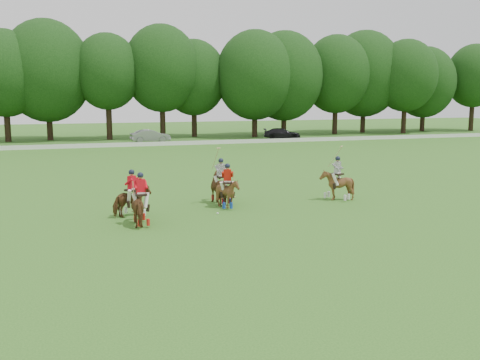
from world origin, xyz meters
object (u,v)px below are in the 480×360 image
object	(u,v)px
car_mid	(150,136)
polo_stripe_b	(337,184)
car_right	(282,134)
polo_stripe_a	(221,187)
polo_ball	(218,213)
polo_red_b	(132,200)
polo_red_a	(141,206)
polo_red_c	(228,192)

from	to	relation	value
car_mid	polo_stripe_b	world-z (taller)	polo_stripe_b
car_right	polo_stripe_a	xyz separation A→B (m)	(-18.57, -36.74, 0.15)
polo_ball	polo_stripe_b	bearing A→B (deg)	10.98
polo_stripe_b	polo_stripe_a	bearing A→B (deg)	169.83
car_mid	polo_stripe_a	bearing A→B (deg)	171.89
car_right	polo_ball	bearing A→B (deg)	171.31
car_right	polo_red_b	distance (m)	44.87
polo_stripe_b	polo_ball	world-z (taller)	polo_stripe_b
polo_red_a	polo_red_c	world-z (taller)	polo_red_a
polo_red_b	polo_stripe_b	size ratio (longest dim) A/B	0.75
car_mid	polo_red_c	world-z (taller)	polo_red_c
car_mid	polo_stripe_a	size ratio (longest dim) A/B	1.60
car_mid	polo_ball	distance (m)	39.24
car_mid	polo_red_b	distance (m)	39.00
polo_red_a	car_right	bearing A→B (deg)	60.14
polo_red_a	polo_ball	xyz separation A→B (m)	(3.58, 0.95, -0.75)
polo_red_b	polo_stripe_a	size ratio (longest dim) A/B	0.76
polo_stripe_a	polo_stripe_b	distance (m)	6.04
car_right	car_mid	bearing A→B (deg)	107.72
polo_stripe_b	polo_ball	size ratio (longest dim) A/B	31.46
car_right	polo_ball	world-z (taller)	car_right
polo_red_a	polo_stripe_b	xyz separation A→B (m)	(10.38, 2.27, 0.03)
polo_ball	car_right	bearing A→B (deg)	63.59
polo_red_b	polo_stripe_a	bearing A→B (deg)	20.14
car_mid	polo_red_b	bearing A→B (deg)	165.25
car_right	polo_stripe_a	size ratio (longest dim) A/B	1.63
car_mid	polo_red_c	distance (m)	37.97
polo_red_a	polo_ball	size ratio (longest dim) A/B	24.71
polo_stripe_a	polo_ball	xyz separation A→B (m)	(-0.86, -2.39, -0.78)
car_right	polo_ball	size ratio (longest dim) A/B	51.23
car_mid	polo_red_c	xyz separation A→B (m)	(-2.06, -37.91, 0.02)
car_right	polo_red_a	xyz separation A→B (m)	(-23.01, -40.07, 0.13)
polo_stripe_a	polo_stripe_b	world-z (taller)	polo_stripe_b
car_right	polo_stripe_a	world-z (taller)	polo_stripe_a
polo_red_a	polo_red_c	bearing A→B (deg)	26.06
polo_red_a	polo_ball	distance (m)	3.78
polo_red_a	polo_stripe_a	bearing A→B (deg)	36.94
polo_red_b	polo_stripe_b	xyz separation A→B (m)	(10.55, 0.62, 0.08)
polo_stripe_b	polo_ball	distance (m)	6.97
polo_red_b	polo_red_c	bearing A→B (deg)	6.42
polo_red_b	polo_stripe_a	xyz separation A→B (m)	(4.61, 1.69, 0.08)
car_right	polo_red_c	distance (m)	42.22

